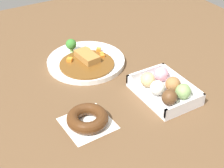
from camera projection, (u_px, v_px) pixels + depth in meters
ground_plane at (111, 82)px, 1.11m from camera, size 1.60×1.60×0.00m
curry_plate at (86, 61)px, 1.20m from camera, size 0.28×0.28×0.07m
donut_box at (164, 88)px, 1.04m from camera, size 0.21×0.15×0.06m
chocolate_ring_donut at (87, 119)px, 0.93m from camera, size 0.14×0.14×0.04m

